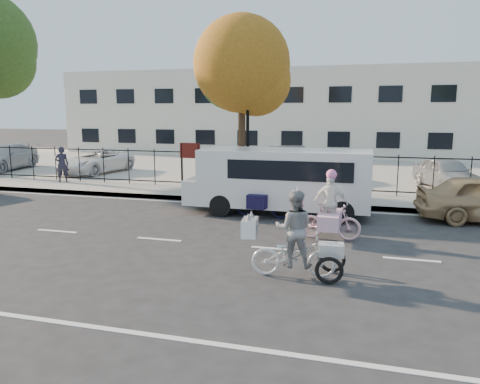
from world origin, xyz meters
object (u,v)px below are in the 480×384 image
(unicorn_bike, at_px, (329,214))
(lot_car_a, at_px, (4,157))
(bull_bike, at_px, (262,193))
(white_van, at_px, (282,179))
(lot_car_b, at_px, (96,161))
(lamppost, at_px, (248,113))
(lot_car_c, at_px, (287,163))
(lot_car_d, at_px, (446,173))
(zebra_trike, at_px, (294,244))
(pedestrian, at_px, (62,164))

(unicorn_bike, xyz_separation_m, lot_car_a, (-17.47, 8.40, 0.16))
(bull_bike, bearing_deg, lot_car_a, 73.66)
(bull_bike, xyz_separation_m, white_van, (0.49, 0.60, 0.39))
(lot_car_a, xyz_separation_m, lot_car_b, (5.29, 0.26, -0.08))
(lot_car_b, bearing_deg, lamppost, -12.91)
(lamppost, bearing_deg, unicorn_bike, -57.32)
(lot_car_b, bearing_deg, lot_car_c, 7.87)
(unicorn_bike, height_order, lot_car_d, unicorn_bike)
(lot_car_c, bearing_deg, white_van, -98.31)
(white_van, xyz_separation_m, lot_car_b, (-10.48, 6.06, -0.37))
(zebra_trike, relative_size, lot_car_c, 0.45)
(bull_bike, distance_m, lot_car_d, 8.76)
(zebra_trike, relative_size, lot_car_b, 0.47)
(lot_car_a, bearing_deg, bull_bike, -31.91)
(bull_bike, height_order, lot_car_a, bull_bike)
(pedestrian, bearing_deg, unicorn_bike, 122.23)
(zebra_trike, xyz_separation_m, lot_car_c, (-2.22, 11.77, 0.23))
(pedestrian, distance_m, lot_car_b, 3.08)
(lamppost, relative_size, zebra_trike, 2.16)
(lot_car_a, bearing_deg, lot_car_b, -6.37)
(bull_bike, xyz_separation_m, lot_car_b, (-9.98, 6.65, 0.01))
(zebra_trike, bearing_deg, lot_car_d, -28.00)
(bull_bike, bearing_deg, pedestrian, 75.97)
(lot_car_a, bearing_deg, lamppost, -20.59)
(unicorn_bike, height_order, white_van, white_van)
(zebra_trike, relative_size, bull_bike, 1.01)
(pedestrian, height_order, lot_car_b, pedestrian)
(unicorn_bike, height_order, pedestrian, unicorn_bike)
(unicorn_bike, bearing_deg, white_van, 33.89)
(bull_bike, relative_size, lot_car_c, 0.44)
(lamppost, relative_size, bull_bike, 2.17)
(zebra_trike, bearing_deg, lot_car_b, 38.25)
(white_van, height_order, lot_car_d, white_van)
(pedestrian, height_order, lot_car_d, pedestrian)
(bull_bike, height_order, lot_car_c, bull_bike)
(lamppost, height_order, white_van, lamppost)
(lamppost, xyz_separation_m, pedestrian, (-8.28, 0.00, -2.19))
(white_van, distance_m, lot_car_d, 7.99)
(lot_car_d, bearing_deg, unicorn_bike, -133.93)
(unicorn_bike, xyz_separation_m, white_van, (-1.70, 2.60, 0.46))
(lot_car_c, relative_size, lot_car_d, 1.24)
(zebra_trike, xyz_separation_m, lot_car_a, (-17.06, 11.30, 0.15))
(lamppost, bearing_deg, lot_car_c, 73.50)
(lot_car_d, bearing_deg, white_van, -153.22)
(lamppost, distance_m, zebra_trike, 9.41)
(bull_bike, relative_size, lot_car_d, 0.55)
(lot_car_a, bearing_deg, unicorn_bike, -34.88)
(unicorn_bike, distance_m, pedestrian, 13.13)
(lamppost, xyz_separation_m, lot_car_c, (0.96, 3.25, -2.22))
(white_van, xyz_separation_m, lot_car_d, (5.56, 5.74, -0.35))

